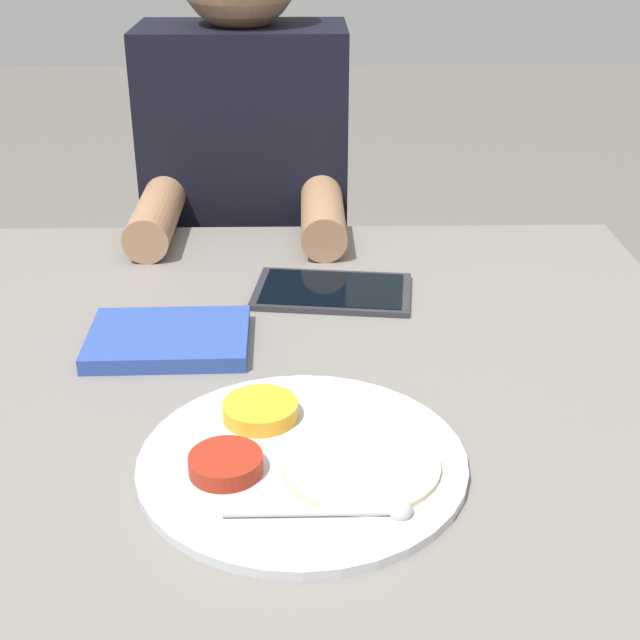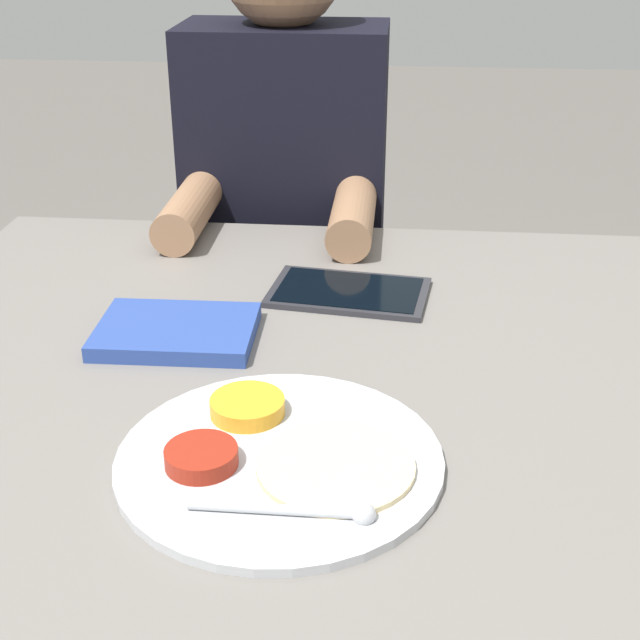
% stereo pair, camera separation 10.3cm
% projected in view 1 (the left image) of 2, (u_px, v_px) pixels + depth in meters
% --- Properties ---
extents(dining_table, '(1.05, 0.97, 0.74)m').
position_uv_depth(dining_table, '(291.00, 606.00, 1.21)').
color(dining_table, slate).
rests_on(dining_table, ground_plane).
extents(thali_tray, '(0.32, 0.32, 0.03)m').
position_uv_depth(thali_tray, '(300.00, 458.00, 0.87)').
color(thali_tray, '#B7BABF').
rests_on(thali_tray, dining_table).
extents(red_notebook, '(0.20, 0.15, 0.02)m').
position_uv_depth(red_notebook, '(169.00, 340.00, 1.10)').
color(red_notebook, silver).
rests_on(red_notebook, dining_table).
extents(tablet_device, '(0.23, 0.16, 0.01)m').
position_uv_depth(tablet_device, '(332.00, 291.00, 1.24)').
color(tablet_device, '#28282D').
rests_on(tablet_device, dining_table).
extents(person_diner, '(0.36, 0.43, 1.23)m').
position_uv_depth(person_diner, '(250.00, 274.00, 1.69)').
color(person_diner, black).
rests_on(person_diner, ground_plane).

